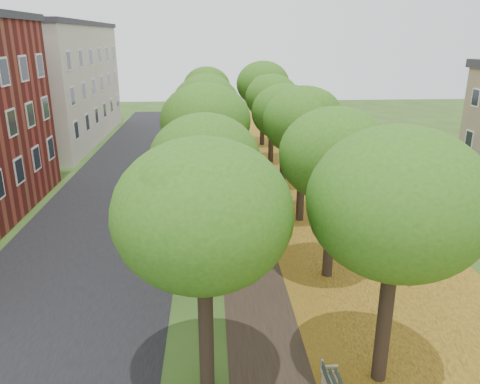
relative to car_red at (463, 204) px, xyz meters
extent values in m
plane|color=#2D4C19|center=(-11.23, -11.77, -0.77)|extent=(120.00, 120.00, 0.00)
cube|color=black|center=(-18.73, 3.23, -0.77)|extent=(8.00, 70.00, 0.01)
cube|color=black|center=(-11.23, 3.23, -0.77)|extent=(3.20, 70.00, 0.01)
cube|color=#AB8B1F|center=(-6.23, 3.23, -0.77)|extent=(7.50, 70.00, 0.01)
cube|color=black|center=(2.27, 4.23, -0.77)|extent=(9.00, 16.00, 0.01)
cylinder|color=black|center=(-13.43, -11.77, 1.04)|extent=(0.40, 0.40, 3.62)
ellipsoid|color=#2D6415|center=(-13.43, -11.77, 4.21)|extent=(4.20, 4.20, 3.57)
cylinder|color=black|center=(-13.43, -5.77, 1.04)|extent=(0.40, 0.40, 3.62)
ellipsoid|color=#2D6415|center=(-13.43, -5.77, 4.21)|extent=(4.20, 4.20, 3.57)
cylinder|color=black|center=(-13.43, 0.23, 1.04)|extent=(0.40, 0.40, 3.62)
ellipsoid|color=#2D6415|center=(-13.43, 0.23, 4.21)|extent=(4.20, 4.20, 3.57)
cylinder|color=black|center=(-13.43, 6.23, 1.04)|extent=(0.40, 0.40, 3.62)
ellipsoid|color=#2D6415|center=(-13.43, 6.23, 4.21)|extent=(4.20, 4.20, 3.57)
cylinder|color=black|center=(-13.43, 12.23, 1.04)|extent=(0.40, 0.40, 3.62)
ellipsoid|color=#2D6415|center=(-13.43, 12.23, 4.21)|extent=(4.20, 4.20, 3.57)
cylinder|color=black|center=(-13.43, 18.23, 1.04)|extent=(0.40, 0.40, 3.62)
ellipsoid|color=#2D6415|center=(-13.43, 18.23, 4.21)|extent=(4.20, 4.20, 3.57)
cylinder|color=black|center=(-8.63, -11.77, 1.04)|extent=(0.40, 0.40, 3.62)
ellipsoid|color=#2D6415|center=(-8.63, -11.77, 4.21)|extent=(4.20, 4.20, 3.57)
cylinder|color=black|center=(-8.63, -5.77, 1.04)|extent=(0.40, 0.40, 3.62)
ellipsoid|color=#2D6415|center=(-8.63, -5.77, 4.21)|extent=(4.20, 4.20, 3.57)
cylinder|color=black|center=(-8.63, 0.23, 1.04)|extent=(0.40, 0.40, 3.62)
ellipsoid|color=#2D6415|center=(-8.63, 0.23, 4.21)|extent=(4.20, 4.20, 3.57)
cylinder|color=black|center=(-8.63, 6.23, 1.04)|extent=(0.40, 0.40, 3.62)
ellipsoid|color=#2D6415|center=(-8.63, 6.23, 4.21)|extent=(4.20, 4.20, 3.57)
cylinder|color=black|center=(-8.63, 12.23, 1.04)|extent=(0.40, 0.40, 3.62)
ellipsoid|color=#2D6415|center=(-8.63, 12.23, 4.21)|extent=(4.20, 4.20, 3.57)
cylinder|color=black|center=(-8.63, 18.23, 1.04)|extent=(0.40, 0.40, 3.62)
ellipsoid|color=#2D6415|center=(-8.63, 18.23, 4.21)|extent=(4.20, 4.20, 3.57)
cube|color=beige|center=(-28.23, 21.23, 4.23)|extent=(10.00, 20.00, 10.00)
cube|color=#2D2D33|center=(-28.23, 21.23, 9.43)|extent=(10.30, 20.30, 0.40)
cube|color=#2A352B|center=(-10.27, -12.68, -0.11)|extent=(0.10, 1.66, 0.24)
cube|color=silver|center=(-10.06, -11.91, -0.56)|extent=(0.46, 0.07, 0.42)
cube|color=silver|center=(-10.06, -11.91, -0.19)|extent=(0.42, 0.07, 0.04)
imported|color=maroon|center=(0.00, 0.00, 0.00)|extent=(4.83, 2.10, 1.54)
imported|color=#2E2D32|center=(-0.23, 4.08, -0.01)|extent=(5.65, 3.60, 1.52)
imported|color=silver|center=(-0.23, 9.44, -0.03)|extent=(5.42, 2.69, 1.48)
camera|label=1|loc=(-13.21, -22.34, 8.36)|focal=35.00mm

